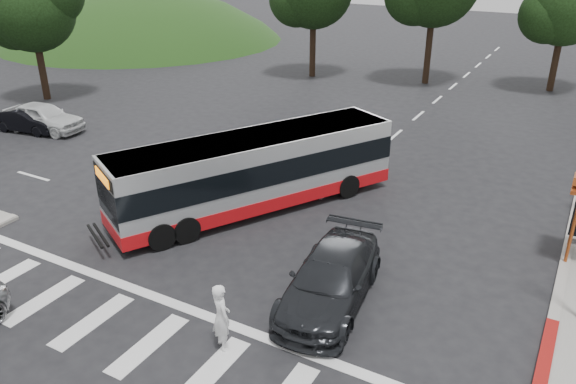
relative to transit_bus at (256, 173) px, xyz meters
The scene contains 11 objects.
ground 3.94m from the transit_bus, 59.85° to the right, with size 140.00×140.00×0.00m, color black.
curb_east 11.95m from the transit_bus, 24.00° to the left, with size 0.30×40.00×0.15m, color #9E9991.
hillside_nw 40.39m from the transit_bus, 138.34° to the left, with size 44.00×44.00×10.00m, color #1E3C13.
crosswalk_ladder 8.50m from the transit_bus, 77.29° to the right, with size 18.00×2.60×0.01m, color silver.
tree_north_b 26.45m from the transit_bus, 72.36° to the left, with size 5.72×5.33×8.43m.
tree_west_a 21.65m from the transit_bus, 161.07° to the left, with size 5.72×5.33×8.43m.
transit_bus is the anchor object (origin of this frame).
pedestrian 8.13m from the transit_bus, 63.94° to the right, with size 0.68×0.45×1.88m, color white.
dark_sedan 6.63m from the transit_bus, 39.16° to the right, with size 2.09×5.14×1.49m, color black.
west_car_white 15.03m from the transit_bus, behind, with size 1.82×4.53×1.54m, color silver.
west_car_black 15.65m from the transit_bus, behind, with size 1.32×3.79×1.25m, color black.
Camera 1 is at (8.74, -13.27, 9.62)m, focal length 35.00 mm.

